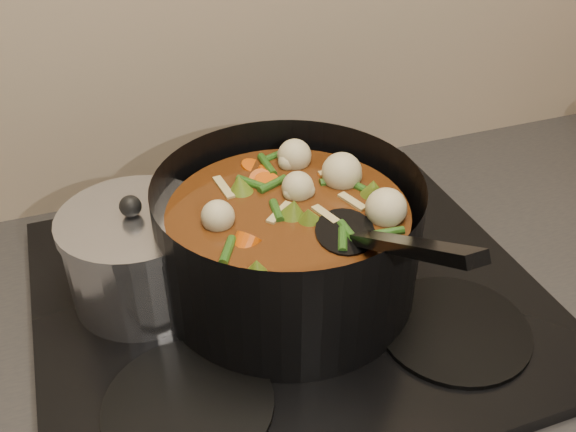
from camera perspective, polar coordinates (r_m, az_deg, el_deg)
name	(u,v)px	position (r m, az deg, el deg)	size (l,w,h in m)	color
stovetop	(289,297)	(0.83, 0.12, -7.22)	(0.62, 0.54, 0.03)	black
stockpot	(289,241)	(0.78, 0.05, -2.27)	(0.36, 0.45, 0.23)	black
saucepan	(139,255)	(0.80, -13.12, -3.44)	(0.18, 0.18, 0.15)	silver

